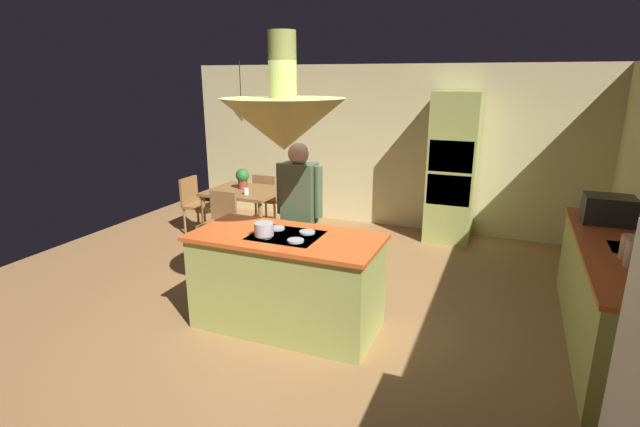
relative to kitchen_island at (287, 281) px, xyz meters
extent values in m
plane|color=#9E7042|center=(0.00, 0.20, -0.47)|extent=(8.16, 8.16, 0.00)
cube|color=beige|center=(0.00, 3.65, 0.80)|extent=(6.80, 0.10, 2.55)
cube|color=#A8B259|center=(0.00, 0.00, -0.02)|extent=(1.74, 0.81, 0.90)
cube|color=#E05B23|center=(0.00, 0.00, 0.45)|extent=(1.80, 0.87, 0.04)
cube|color=black|center=(0.00, 0.00, 0.46)|extent=(0.64, 0.52, 0.01)
cylinder|color=#B2B2B7|center=(-0.16, -0.13, 0.48)|extent=(0.15, 0.15, 0.02)
cylinder|color=#B2B2B7|center=(0.16, -0.13, 0.48)|extent=(0.15, 0.15, 0.02)
cylinder|color=#B2B2B7|center=(-0.16, 0.13, 0.48)|extent=(0.15, 0.15, 0.02)
cylinder|color=#B2B2B7|center=(0.16, 0.13, 0.48)|extent=(0.15, 0.15, 0.02)
cube|color=#A8B259|center=(2.84, 0.80, -0.02)|extent=(0.62, 2.59, 0.90)
cube|color=#E05B23|center=(2.84, 0.80, 0.45)|extent=(0.66, 2.63, 0.04)
cube|color=#B2B2B7|center=(3.00, 0.80, 0.39)|extent=(0.48, 0.36, 0.16)
cube|color=#A8B259|center=(1.10, 3.25, 0.61)|extent=(0.66, 0.62, 2.17)
cube|color=black|center=(1.10, 2.96, 0.83)|extent=(0.60, 0.04, 0.44)
cube|color=black|center=(1.10, 2.96, 0.35)|extent=(0.60, 0.04, 0.44)
cube|color=olive|center=(-1.70, 2.10, 0.27)|extent=(1.06, 0.92, 0.04)
cylinder|color=olive|center=(-2.17, 1.70, -0.11)|extent=(0.06, 0.06, 0.72)
cylinder|color=olive|center=(-1.23, 1.70, -0.11)|extent=(0.06, 0.06, 0.72)
cylinder|color=olive|center=(-2.17, 2.50, -0.11)|extent=(0.06, 0.06, 0.72)
cylinder|color=olive|center=(-1.23, 2.50, -0.11)|extent=(0.06, 0.06, 0.72)
cylinder|color=tan|center=(-0.27, 0.70, -0.05)|extent=(0.14, 0.14, 0.84)
cylinder|color=tan|center=(-0.09, 0.70, -0.05)|extent=(0.14, 0.14, 0.84)
cube|color=#4C6042|center=(-0.18, 0.70, 0.69)|extent=(0.36, 0.22, 0.65)
cylinder|color=#4C6042|center=(-0.40, 0.70, 0.73)|extent=(0.09, 0.09, 0.55)
cylinder|color=#4C6042|center=(0.04, 0.70, 0.73)|extent=(0.09, 0.09, 0.55)
sphere|color=tan|center=(-0.18, 0.70, 1.12)|extent=(0.23, 0.23, 0.23)
cone|color=#A8B259|center=(0.00, 0.00, 1.49)|extent=(1.10, 1.10, 0.45)
cylinder|color=#A8B259|center=(0.00, 0.00, 1.99)|extent=(0.24, 0.24, 0.55)
cone|color=#E0B266|center=(-1.70, 2.10, 1.39)|extent=(0.32, 0.32, 0.22)
cylinder|color=black|center=(-1.70, 2.10, 1.80)|extent=(0.01, 0.01, 0.60)
cube|color=olive|center=(-1.70, 1.34, -0.03)|extent=(0.40, 0.40, 0.04)
cube|color=olive|center=(-1.70, 1.52, 0.19)|extent=(0.40, 0.04, 0.42)
cylinder|color=olive|center=(-1.87, 1.17, -0.26)|extent=(0.04, 0.04, 0.43)
cylinder|color=olive|center=(-1.53, 1.17, -0.26)|extent=(0.04, 0.04, 0.43)
cylinder|color=olive|center=(-1.87, 1.51, -0.26)|extent=(0.04, 0.04, 0.43)
cylinder|color=olive|center=(-1.53, 1.51, -0.26)|extent=(0.04, 0.04, 0.43)
cube|color=olive|center=(-1.70, 2.86, -0.03)|extent=(0.40, 0.40, 0.04)
cube|color=olive|center=(-1.70, 2.68, 0.19)|extent=(0.40, 0.04, 0.42)
cylinder|color=olive|center=(-1.53, 3.03, -0.26)|extent=(0.04, 0.04, 0.43)
cylinder|color=olive|center=(-1.87, 3.03, -0.26)|extent=(0.04, 0.04, 0.43)
cylinder|color=olive|center=(-1.53, 2.69, -0.26)|extent=(0.04, 0.04, 0.43)
cylinder|color=olive|center=(-1.87, 2.69, -0.26)|extent=(0.04, 0.04, 0.43)
cube|color=olive|center=(-2.53, 2.10, -0.03)|extent=(0.40, 0.40, 0.04)
cube|color=olive|center=(-2.71, 2.10, 0.19)|extent=(0.04, 0.40, 0.42)
cylinder|color=olive|center=(-2.36, 1.93, -0.26)|extent=(0.04, 0.04, 0.43)
cylinder|color=olive|center=(-2.36, 2.27, -0.26)|extent=(0.04, 0.04, 0.43)
cylinder|color=olive|center=(-2.70, 1.93, -0.26)|extent=(0.04, 0.04, 0.43)
cylinder|color=olive|center=(-2.70, 2.27, -0.26)|extent=(0.04, 0.04, 0.43)
cylinder|color=#99382D|center=(-1.78, 2.17, 0.35)|extent=(0.14, 0.14, 0.12)
sphere|color=#2D722D|center=(-1.78, 2.17, 0.49)|extent=(0.20, 0.20, 0.20)
cylinder|color=white|center=(-1.54, 1.87, 0.33)|extent=(0.07, 0.07, 0.09)
cylinder|color=#E0B78C|center=(2.84, 0.15, 0.54)|extent=(0.11, 0.11, 0.15)
cylinder|color=#E0B78C|center=(2.84, 0.33, 0.57)|extent=(0.13, 0.13, 0.21)
cylinder|color=#E0B78C|center=(2.84, 0.51, 0.56)|extent=(0.13, 0.13, 0.20)
cube|color=#232326|center=(2.84, 1.58, 0.61)|extent=(0.46, 0.36, 0.28)
cylinder|color=#B2B2B7|center=(-0.16, -0.13, 0.55)|extent=(0.18, 0.18, 0.12)
camera|label=1|loc=(1.88, -3.79, 1.90)|focal=26.72mm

